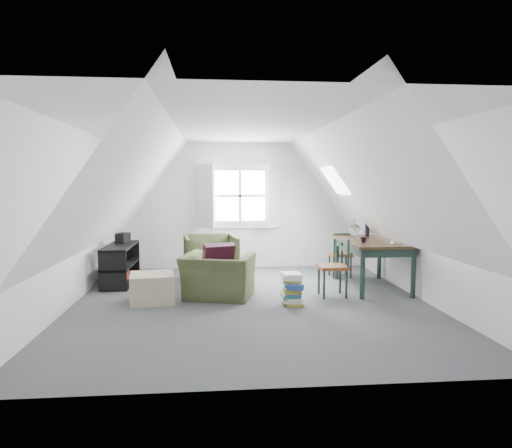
{
  "coord_description": "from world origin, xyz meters",
  "views": [
    {
      "loc": [
        -0.51,
        -6.37,
        1.7
      ],
      "look_at": [
        0.13,
        0.6,
        1.07
      ],
      "focal_mm": 32.0,
      "sensor_mm": 36.0,
      "label": 1
    }
  ],
  "objects": [
    {
      "name": "wall_back",
      "position": [
        0.0,
        2.75,
        1.25
      ],
      "size": [
        5.0,
        0.0,
        5.0
      ],
      "primitive_type": "plane",
      "rotation": [
        1.57,
        0.0,
        0.0
      ],
      "color": "silver",
      "rests_on": "ground"
    },
    {
      "name": "armchair_near",
      "position": [
        -0.46,
        0.33,
        0.0
      ],
      "size": [
        1.2,
        1.11,
        0.65
      ],
      "primitive_type": "imported",
      "rotation": [
        0.0,
        0.0,
        2.87
      ],
      "color": "#3F4727",
      "rests_on": "floor"
    },
    {
      "name": "slope_left",
      "position": [
        -1.55,
        0.0,
        1.78
      ],
      "size": [
        3.19,
        5.5,
        4.48
      ],
      "primitive_type": "plane",
      "rotation": [
        0.0,
        2.19,
        0.0
      ],
      "color": "white",
      "rests_on": "wall_left"
    },
    {
      "name": "dining_table",
      "position": [
        2.03,
        0.74,
        0.68
      ],
      "size": [
        0.94,
        1.57,
        0.78
      ],
      "rotation": [
        0.0,
        0.0,
        0.06
      ],
      "color": "#33200E",
      "rests_on": "floor"
    },
    {
      "name": "paper_box",
      "position": [
        2.23,
        0.29,
        0.8
      ],
      "size": [
        0.13,
        0.1,
        0.04
      ],
      "primitive_type": "cube",
      "rotation": [
        0.0,
        0.0,
        0.16
      ],
      "color": "white",
      "rests_on": "dining_table"
    },
    {
      "name": "media_shelf",
      "position": [
        -2.11,
        1.42,
        0.3
      ],
      "size": [
        0.43,
        1.29,
        0.66
      ],
      "rotation": [
        0.0,
        0.0,
        -0.02
      ],
      "color": "black",
      "rests_on": "floor"
    },
    {
      "name": "armchair_far",
      "position": [
        -0.58,
        1.49,
        0.0
      ],
      "size": [
        0.98,
        1.0,
        0.81
      ],
      "primitive_type": "imported",
      "rotation": [
        0.0,
        0.0,
        0.14
      ],
      "color": "#3F4727",
      "rests_on": "floor"
    },
    {
      "name": "skylight",
      "position": [
        1.55,
        1.3,
        1.75
      ],
      "size": [
        0.35,
        0.75,
        0.47
      ],
      "primitive_type": "cube",
      "rotation": [
        0.0,
        0.95,
        0.0
      ],
      "color": "white",
      "rests_on": "slope_right"
    },
    {
      "name": "dining_chair_far",
      "position": [
        1.76,
        1.6,
        0.43
      ],
      "size": [
        0.39,
        0.39,
        0.82
      ],
      "rotation": [
        0.0,
        0.0,
        2.86
      ],
      "color": "brown",
      "rests_on": "floor"
    },
    {
      "name": "demijohn",
      "position": [
        1.88,
        1.19,
        0.91
      ],
      "size": [
        0.21,
        0.21,
        0.29
      ],
      "rotation": [
        0.0,
        0.0,
        -0.18
      ],
      "color": "silver",
      "rests_on": "dining_table"
    },
    {
      "name": "wall_front",
      "position": [
        0.0,
        -2.75,
        1.25
      ],
      "size": [
        5.0,
        0.0,
        5.0
      ],
      "primitive_type": "plane",
      "rotation": [
        -1.57,
        0.0,
        0.0
      ],
      "color": "silver",
      "rests_on": "ground"
    },
    {
      "name": "magazine_stack",
      "position": [
        0.57,
        -0.16,
        0.22
      ],
      "size": [
        0.33,
        0.39,
        0.44
      ],
      "rotation": [
        0.0,
        0.0,
        0.1
      ],
      "color": "#B29933",
      "rests_on": "floor"
    },
    {
      "name": "ceiling",
      "position": [
        0.0,
        0.0,
        2.5
      ],
      "size": [
        5.5,
        5.5,
        0.0
      ],
      "primitive_type": "plane",
      "rotation": [
        3.14,
        0.0,
        0.0
      ],
      "color": "white",
      "rests_on": "wall_back"
    },
    {
      "name": "wall_right",
      "position": [
        2.5,
        0.0,
        1.25
      ],
      "size": [
        0.0,
        5.5,
        5.5
      ],
      "primitive_type": "plane",
      "rotation": [
        1.57,
        0.0,
        -1.57
      ],
      "color": "silver",
      "rests_on": "ground"
    },
    {
      "name": "slope_right",
      "position": [
        1.55,
        0.0,
        1.78
      ],
      "size": [
        3.19,
        5.5,
        4.48
      ],
      "primitive_type": "plane",
      "rotation": [
        0.0,
        -2.19,
        0.0
      ],
      "color": "white",
      "rests_on": "wall_right"
    },
    {
      "name": "wall_left",
      "position": [
        -2.5,
        0.0,
        1.25
      ],
      "size": [
        0.0,
        5.5,
        5.5
      ],
      "primitive_type": "plane",
      "rotation": [
        1.57,
        0.0,
        1.57
      ],
      "color": "silver",
      "rests_on": "ground"
    },
    {
      "name": "ottoman",
      "position": [
        -1.41,
        0.17,
        0.2
      ],
      "size": [
        0.69,
        0.69,
        0.41
      ],
      "primitive_type": "cube",
      "rotation": [
        0.0,
        0.0,
        0.15
      ],
      "color": "tan",
      "rests_on": "floor"
    },
    {
      "name": "throw_pillow",
      "position": [
        -0.46,
        0.48,
        0.56
      ],
      "size": [
        0.53,
        0.41,
        0.48
      ],
      "primitive_type": "cube",
      "rotation": [
        0.31,
        0.0,
        0.33
      ],
      "color": "#350E1E",
      "rests_on": "armchair_near"
    },
    {
      "name": "cup",
      "position": [
        1.78,
        0.44,
        0.78
      ],
      "size": [
        0.11,
        0.11,
        0.08
      ],
      "primitive_type": "imported",
      "rotation": [
        0.0,
        0.0,
        0.26
      ],
      "color": "black",
      "rests_on": "dining_table"
    },
    {
      "name": "dormer_window",
      "position": [
        0.0,
        2.68,
        1.45
      ],
      "size": [
        1.71,
        0.35,
        1.3
      ],
      "color": "white",
      "rests_on": "wall_back"
    },
    {
      "name": "floor",
      "position": [
        0.0,
        0.0,
        0.0
      ],
      "size": [
        5.5,
        5.5,
        0.0
      ],
      "primitive_type": "plane",
      "color": "#4B4B4F",
      "rests_on": "ground"
    },
    {
      "name": "electronics_box",
      "position": [
        -2.11,
        1.72,
        0.74
      ],
      "size": [
        0.24,
        0.28,
        0.19
      ],
      "primitive_type": "cube",
      "rotation": [
        0.0,
        0.0,
        -0.34
      ],
      "color": "black",
      "rests_on": "media_shelf"
    },
    {
      "name": "dining_chair_near",
      "position": [
        1.29,
        0.26,
        0.46
      ],
      "size": [
        0.42,
        0.42,
        0.89
      ],
      "rotation": [
        0.0,
        0.0,
        -1.2
      ],
      "color": "brown",
      "rests_on": "floor"
    },
    {
      "name": "vase_twigs",
      "position": [
        2.13,
        1.29,
        0.91
      ],
      "size": [
        0.07,
        0.08,
        0.57
      ],
      "rotation": [
        0.0,
        0.0,
        -0.17
      ],
      "color": "black",
      "rests_on": "dining_table"
    }
  ]
}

